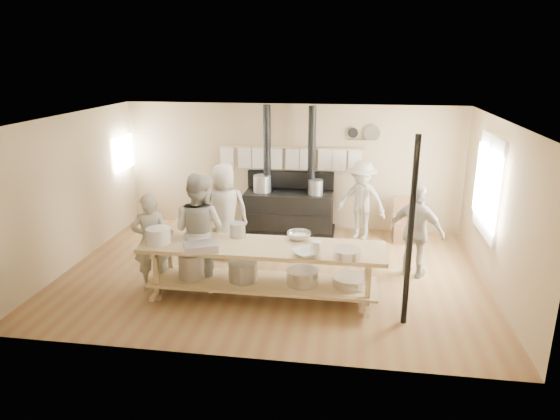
{
  "coord_description": "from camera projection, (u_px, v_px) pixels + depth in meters",
  "views": [
    {
      "loc": [
        1.26,
        -7.65,
        3.51
      ],
      "look_at": [
        0.1,
        0.2,
        1.06
      ],
      "focal_mm": 32.0,
      "sensor_mm": 36.0,
      "label": 1
    }
  ],
  "objects": [
    {
      "name": "room_shell",
      "position": [
        272.0,
        180.0,
        7.96
      ],
      "size": [
        7.0,
        7.0,
        7.0
      ],
      "color": "tan",
      "rests_on": "ground"
    },
    {
      "name": "left_opening",
      "position": [
        124.0,
        153.0,
        10.34
      ],
      "size": [
        0.0,
        0.9,
        0.9
      ],
      "color": "white",
      "rests_on": "ground"
    },
    {
      "name": "prep_table",
      "position": [
        262.0,
        266.0,
        7.44
      ],
      "size": [
        3.6,
        0.9,
        0.85
      ],
      "color": "tan",
      "rests_on": "ground"
    },
    {
      "name": "bowl_steel_a",
      "position": [
        164.0,
        235.0,
        7.65
      ],
      "size": [
        0.4,
        0.4,
        0.09
      ],
      "primitive_type": "imported",
      "rotation": [
        0.0,
        0.0,
        0.79
      ],
      "color": "silver",
      "rests_on": "prep_table"
    },
    {
      "name": "ground",
      "position": [
        272.0,
        273.0,
        8.44
      ],
      "size": [
        7.0,
        7.0,
        0.0
      ],
      "primitive_type": "plane",
      "color": "brown",
      "rests_on": "ground"
    },
    {
      "name": "deep_bowl_enamel",
      "position": [
        158.0,
        236.0,
        7.41
      ],
      "size": [
        0.47,
        0.47,
        0.23
      ],
      "primitive_type": "cylinder",
      "rotation": [
        0.0,
        0.0,
        -0.38
      ],
      "color": "white",
      "rests_on": "prep_table"
    },
    {
      "name": "towel_rail",
      "position": [
        291.0,
        156.0,
        10.25
      ],
      "size": [
        3.0,
        0.04,
        0.47
      ],
      "color": "tan",
      "rests_on": "ground"
    },
    {
      "name": "window_right",
      "position": [
        489.0,
        186.0,
        8.08
      ],
      "size": [
        0.09,
        1.5,
        1.65
      ],
      "color": "beige",
      "rests_on": "ground"
    },
    {
      "name": "cook_center",
      "position": [
        224.0,
        211.0,
        8.92
      ],
      "size": [
        0.98,
        0.8,
        1.73
      ],
      "primitive_type": "imported",
      "rotation": [
        0.0,
        0.0,
        3.49
      ],
      "color": "#A7A294",
      "rests_on": "ground"
    },
    {
      "name": "mixing_bowl_large",
      "position": [
        347.0,
        253.0,
        6.88
      ],
      "size": [
        0.44,
        0.44,
        0.12
      ],
      "primitive_type": "cylinder",
      "rotation": [
        0.0,
        0.0,
        0.17
      ],
      "color": "silver",
      "rests_on": "prep_table"
    },
    {
      "name": "pitcher",
      "position": [
        316.0,
        249.0,
        6.88
      ],
      "size": [
        0.19,
        0.19,
        0.24
      ],
      "primitive_type": "cylinder",
      "rotation": [
        0.0,
        0.0,
        0.3
      ],
      "color": "white",
      "rests_on": "prep_table"
    },
    {
      "name": "cook_left",
      "position": [
        199.0,
        231.0,
        7.75
      ],
      "size": [
        1.06,
        0.93,
        1.83
      ],
      "primitive_type": "imported",
      "rotation": [
        0.0,
        0.0,
        2.83
      ],
      "color": "#A7A294",
      "rests_on": "ground"
    },
    {
      "name": "back_wall_shelf",
      "position": [
        364.0,
        135.0,
        9.95
      ],
      "size": [
        0.63,
        0.14,
        0.32
      ],
      "color": "tan",
      "rests_on": "ground"
    },
    {
      "name": "bowl_steel_b",
      "position": [
        299.0,
        236.0,
        7.57
      ],
      "size": [
        0.41,
        0.41,
        0.11
      ],
      "primitive_type": "imported",
      "rotation": [
        0.0,
        0.0,
        3.29
      ],
      "color": "silver",
      "rests_on": "prep_table"
    },
    {
      "name": "cook_by_window",
      "position": [
        361.0,
        200.0,
        9.85
      ],
      "size": [
        1.17,
        0.94,
        1.58
      ],
      "primitive_type": "imported",
      "rotation": [
        0.0,
        0.0,
        -0.4
      ],
      "color": "#A7A294",
      "rests_on": "ground"
    },
    {
      "name": "chair",
      "position": [
        403.0,
        229.0,
        9.84
      ],
      "size": [
        0.42,
        0.42,
        0.88
      ],
      "rotation": [
        0.0,
        0.0,
        0.03
      ],
      "color": "#503220",
      "rests_on": "ground"
    },
    {
      "name": "cook_right",
      "position": [
        417.0,
        232.0,
        8.11
      ],
      "size": [
        0.99,
        0.74,
        1.55
      ],
      "primitive_type": "imported",
      "rotation": [
        0.0,
        0.0,
        2.69
      ],
      "color": "#A7A294",
      "rests_on": "ground"
    },
    {
      "name": "stove",
      "position": [
        288.0,
        208.0,
        10.29
      ],
      "size": [
        1.9,
        0.75,
        2.6
      ],
      "color": "black",
      "rests_on": "ground"
    },
    {
      "name": "roasting_pan",
      "position": [
        201.0,
        247.0,
        7.13
      ],
      "size": [
        0.56,
        0.48,
        0.1
      ],
      "primitive_type": "cube",
      "rotation": [
        0.0,
        0.0,
        0.43
      ],
      "color": "#B2B2B7",
      "rests_on": "prep_table"
    },
    {
      "name": "bowl_white_b",
      "position": [
        306.0,
        253.0,
        6.92
      ],
      "size": [
        0.51,
        0.51,
        0.09
      ],
      "primitive_type": "imported",
      "rotation": [
        0.0,
        0.0,
        2.22
      ],
      "color": "white",
      "rests_on": "prep_table"
    },
    {
      "name": "bucket_galv",
      "position": [
        238.0,
        230.0,
        7.66
      ],
      "size": [
        0.31,
        0.31,
        0.22
      ],
      "primitive_type": "cylinder",
      "rotation": [
        0.0,
        0.0,
        0.37
      ],
      "color": "gray",
      "rests_on": "prep_table"
    },
    {
      "name": "bowl_white_a",
      "position": [
        160.0,
        239.0,
        7.48
      ],
      "size": [
        0.43,
        0.43,
        0.08
      ],
      "primitive_type": "imported",
      "rotation": [
        0.0,
        0.0,
        0.33
      ],
      "color": "white",
      "rests_on": "prep_table"
    },
    {
      "name": "support_post",
      "position": [
        410.0,
        234.0,
        6.5
      ],
      "size": [
        0.08,
        0.08,
        2.6
      ],
      "primitive_type": "cylinder",
      "color": "black",
      "rests_on": "ground"
    },
    {
      "name": "cook_far_left",
      "position": [
        151.0,
        241.0,
        7.73
      ],
      "size": [
        0.66,
        0.56,
        1.53
      ],
      "primitive_type": "imported",
      "rotation": [
        0.0,
        0.0,
        3.57
      ],
      "color": "#A7A294",
      "rests_on": "ground"
    }
  ]
}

